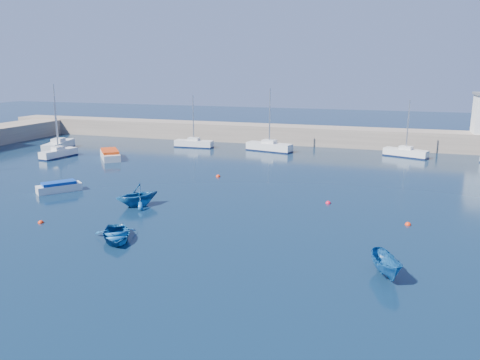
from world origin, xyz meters
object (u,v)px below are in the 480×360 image
(dinghy_left, at_px, (137,195))
(dinghy_right, at_px, (386,266))
(sailboat_5, at_px, (194,143))
(sailboat_4, at_px, (59,145))
(motorboat_2, at_px, (110,155))
(dinghy_center, at_px, (116,235))
(sailboat_6, at_px, (269,147))
(motorboat_1, at_px, (59,187))
(sailboat_3, at_px, (59,153))
(sailboat_7, at_px, (406,153))

(dinghy_left, height_order, dinghy_right, dinghy_left)
(sailboat_5, bearing_deg, sailboat_4, 113.20)
(sailboat_4, distance_m, sailboat_5, 18.54)
(motorboat_2, bearing_deg, dinghy_center, -95.07)
(sailboat_6, distance_m, dinghy_center, 36.13)
(sailboat_5, height_order, motorboat_1, sailboat_5)
(sailboat_3, xyz_separation_m, dinghy_left, (20.55, -15.83, 0.38))
(motorboat_2, relative_size, dinghy_left, 1.55)
(motorboat_2, distance_m, dinghy_center, 29.51)
(motorboat_1, xyz_separation_m, dinghy_center, (11.83, -9.12, -0.05))
(motorboat_1, bearing_deg, sailboat_3, 167.02)
(dinghy_left, bearing_deg, sailboat_3, 178.84)
(sailboat_5, bearing_deg, sailboat_3, 132.17)
(sailboat_4, distance_m, dinghy_left, 31.86)
(sailboat_5, distance_m, sailboat_7, 28.58)
(sailboat_5, distance_m, dinghy_right, 45.06)
(sailboat_3, relative_size, motorboat_1, 1.76)
(sailboat_5, xyz_separation_m, sailboat_7, (28.54, 1.53, -0.00))
(sailboat_5, relative_size, sailboat_7, 1.01)
(sailboat_6, bearing_deg, dinghy_left, -174.22)
(dinghy_center, xyz_separation_m, dinghy_left, (-2.73, 7.35, 0.55))
(motorboat_1, bearing_deg, sailboat_6, 102.97)
(sailboat_5, height_order, sailboat_7, sailboat_5)
(motorboat_1, height_order, dinghy_left, dinghy_left)
(motorboat_1, distance_m, motorboat_2, 16.00)
(sailboat_7, height_order, motorboat_2, sailboat_7)
(sailboat_5, relative_size, motorboat_1, 1.90)
(sailboat_5, xyz_separation_m, sailboat_6, (11.01, 0.28, 0.06))
(sailboat_5, height_order, dinghy_center, sailboat_5)
(motorboat_1, distance_m, dinghy_left, 9.28)
(sailboat_4, bearing_deg, motorboat_2, -34.16)
(sailboat_5, relative_size, dinghy_left, 2.06)
(motorboat_1, distance_m, dinghy_right, 30.06)
(sailboat_5, bearing_deg, dinghy_left, -167.24)
(dinghy_left, bearing_deg, sailboat_4, 176.29)
(motorboat_2, bearing_deg, sailboat_4, 122.31)
(dinghy_center, height_order, dinghy_left, dinghy_left)
(motorboat_2, bearing_deg, sailboat_5, 22.06)
(dinghy_center, relative_size, dinghy_left, 1.06)
(sailboat_7, distance_m, motorboat_1, 41.22)
(sailboat_6, xyz_separation_m, dinghy_left, (-3.41, -28.77, 0.32))
(sailboat_5, distance_m, dinghy_left, 29.49)
(sailboat_4, relative_size, dinghy_right, 2.82)
(motorboat_2, distance_m, dinghy_right, 41.42)
(sailboat_6, height_order, motorboat_2, sailboat_6)
(motorboat_1, xyz_separation_m, motorboat_2, (-4.77, 15.27, 0.09))
(sailboat_6, bearing_deg, motorboat_2, 136.70)
(motorboat_2, bearing_deg, sailboat_6, -5.12)
(sailboat_7, height_order, dinghy_left, sailboat_7)
(dinghy_left, bearing_deg, sailboat_6, 119.68)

